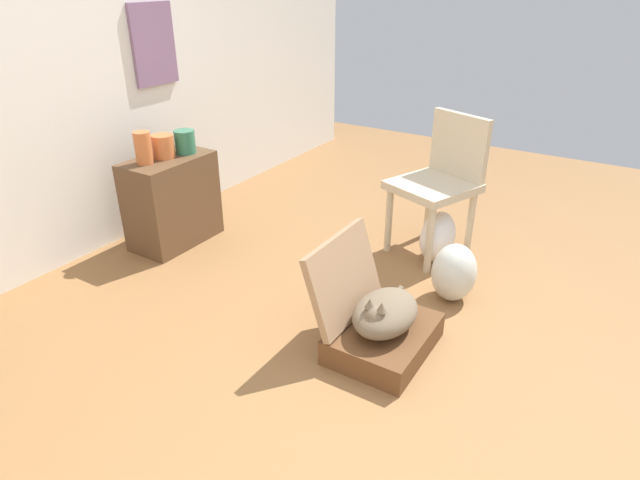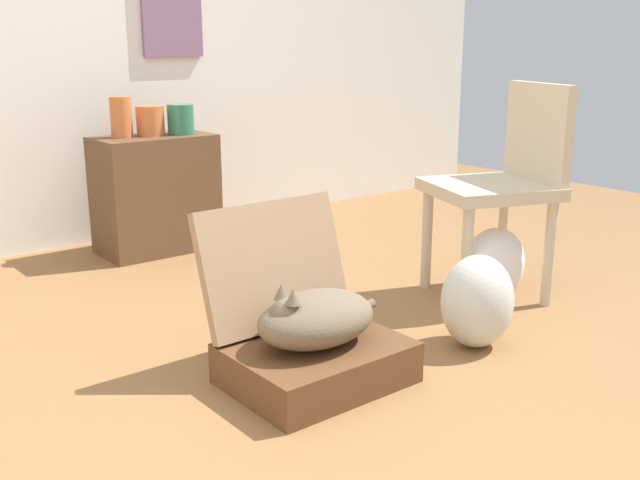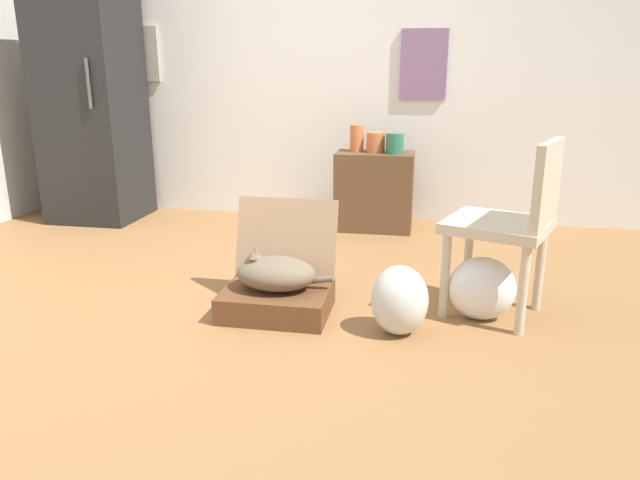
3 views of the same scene
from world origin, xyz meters
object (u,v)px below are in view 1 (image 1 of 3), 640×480
vase_round (163,146)px  vase_short (185,142)px  plastic_bag_white (454,272)px  cat (385,313)px  plastic_bag_clear (438,237)px  vase_tall (143,148)px  suitcase_base (384,338)px  chair (441,179)px  side_table (172,201)px

vase_round → vase_short: bearing=-17.6°
vase_round → plastic_bag_white: bearing=-80.8°
cat → plastic_bag_white: bearing=-11.2°
plastic_bag_clear → vase_round: bearing=113.0°
plastic_bag_white → vase_tall: 1.97m
cat → vase_tall: size_ratio=2.44×
cat → vase_short: vase_short is taller
suitcase_base → plastic_bag_white: bearing=-11.2°
vase_tall → vase_short: vase_tall is taller
vase_tall → vase_short: 0.29m
suitcase_base → plastic_bag_white: (0.61, -0.12, 0.10)m
vase_tall → chair: size_ratio=0.22×
suitcase_base → vase_round: 1.84m
vase_tall → vase_short: (0.29, -0.06, -0.02)m
vase_tall → vase_round: vase_tall is taller
vase_tall → vase_round: 0.15m
side_table → vase_tall: vase_tall is taller
suitcase_base → vase_round: bearing=79.5°
plastic_bag_clear → chair: (0.12, 0.06, 0.33)m
plastic_bag_white → vase_tall: size_ratio=1.68×
side_table → vase_short: size_ratio=3.95×
plastic_bag_clear → chair: 0.36m
vase_tall → suitcase_base: bearing=-95.8°
cat → vase_short: size_ratio=3.22×
suitcase_base → side_table: side_table is taller
vase_short → cat: bearing=-105.6°
vase_tall → vase_round: bearing=-5.9°
cat → vase_round: 1.80m
cat → vase_tall: 1.80m
plastic_bag_white → plastic_bag_clear: plastic_bag_white is taller
side_table → vase_tall: bearing=168.1°
suitcase_base → vase_tall: 1.84m
vase_tall → plastic_bag_white: bearing=-76.7°
side_table → vase_tall: 0.42m
cat → vase_round: size_ratio=3.30×
vase_tall → vase_short: bearing=-11.9°
vase_short → plastic_bag_white: bearing=-85.1°
vase_short → chair: bearing=-66.3°
cat → plastic_bag_clear: cat is taller
chair → cat: bearing=-59.9°
suitcase_base → plastic_bag_clear: size_ratio=1.64×
vase_short → chair: size_ratio=0.17×
vase_short → suitcase_base: bearing=-105.4°
cat → plastic_bag_white: size_ratio=1.45×
plastic_bag_clear → vase_short: 1.72m
plastic_bag_clear → vase_tall: 1.88m
cat → side_table: bearing=79.2°
plastic_bag_white → vase_round: vase_round is taller
cat → chair: (1.12, 0.18, 0.27)m
suitcase_base → vase_short: size_ratio=3.56×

